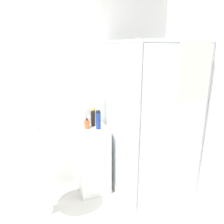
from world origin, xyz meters
TOP-DOWN VIEW (x-y plane):
  - wall_back at (0.00, 1.70)m, footprint 6.40×0.06m
  - shower_enclosure at (1.19, 1.17)m, footprint 0.85×0.88m
  - vanity_cabinet at (0.57, 1.50)m, footprint 0.37×0.35m
  - sink at (-0.05, 1.32)m, footprint 0.49×0.49m
  - soap_dispenser at (0.51, 1.51)m, footprint 0.06×0.07m
  - shampoo_bottle_tall_black at (0.61, 1.57)m, footprint 0.05×0.05m
  - shampoo_bottle_blue at (0.64, 1.45)m, footprint 0.06×0.06m
  - lotion_bottle_white at (0.55, 1.56)m, footprint 0.04×0.04m

SIDE VIEW (x-z plane):
  - vanity_cabinet at x=0.57m, z-range 0.00..0.86m
  - shower_enclosure at x=1.19m, z-range -0.42..1.45m
  - sink at x=-0.05m, z-range 0.16..1.17m
  - soap_dispenser at x=0.51m, z-range 0.85..0.98m
  - lotion_bottle_white at x=0.55m, z-range 0.85..1.00m
  - shampoo_bottle_tall_black at x=0.61m, z-range 0.86..1.08m
  - shampoo_bottle_blue at x=0.64m, z-range 0.86..1.08m
  - wall_back at x=0.00m, z-range 0.00..2.50m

